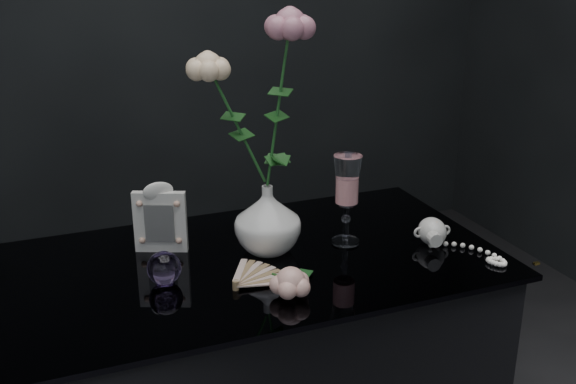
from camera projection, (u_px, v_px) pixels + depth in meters
name	position (u px, v px, depth m)	size (l,w,h in m)	color
vase	(268.00, 219.00, 1.46)	(0.15, 0.15, 0.15)	white
wine_glass	(347.00, 200.00, 1.50)	(0.06, 0.06, 0.21)	white
picture_frame	(160.00, 217.00, 1.46)	(0.12, 0.09, 0.16)	silver
paperweight	(164.00, 268.00, 1.33)	(0.07, 0.07, 0.07)	#9575BF
paper_fan	(236.00, 284.00, 1.32)	(0.22, 0.17, 0.02)	beige
loose_rose	(291.00, 282.00, 1.29)	(0.13, 0.18, 0.06)	#FFB3A4
pearl_jar	(432.00, 230.00, 1.52)	(0.21, 0.22, 0.06)	silver
roses	(258.00, 99.00, 1.36)	(0.25, 0.11, 0.42)	#FFCEA3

